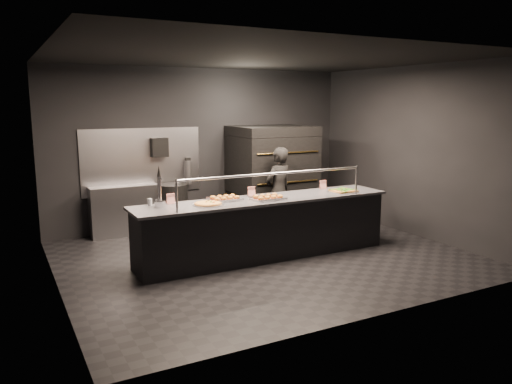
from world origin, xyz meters
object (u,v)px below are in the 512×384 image
Objects in this scene: trash_bin at (174,208)px; square_pizza at (343,191)px; pizza_oven at (272,175)px; slider_tray_a at (225,198)px; fire_extinguisher at (188,172)px; towel_dispenser at (159,147)px; round_pizza at (208,204)px; slider_tray_b at (268,198)px; beer_tap at (160,195)px; service_counter at (265,228)px; prep_shelf at (124,210)px; worker at (278,191)px.

square_pizza is at bearing -46.74° from trash_bin.
pizza_oven is 3.61× the size of slider_tray_a.
towel_dispenser is at bearing -178.96° from fire_extinguisher.
slider_tray_a is (0.35, 0.19, 0.01)m from round_pizza.
pizza_oven is 3.55× the size of slider_tray_b.
pizza_oven reaches higher than slider_tray_b.
beer_tap is 0.69m from round_pizza.
square_pizza is at bearing -84.30° from pizza_oven.
slider_tray_b is 0.61× the size of trash_bin.
beer_tap is at bearing 175.24° from service_counter.
round_pizza reaches higher than prep_shelf.
slider_tray_b is (0.60, -0.24, 0.00)m from slider_tray_a.
service_counter is at bearing -4.76° from beer_tap.
prep_shelf is 2.06× the size of beer_tap.
worker reaches higher than slider_tray_a.
round_pizza is 2.35m from square_pizza.
beer_tap is (-0.70, -2.26, -0.46)m from towel_dispenser.
towel_dispenser is at bearing 166.86° from pizza_oven.
slider_tray_b is 0.34× the size of worker.
worker is at bearing 31.20° from round_pizza.
service_counter is 4.65× the size of trash_bin.
prep_shelf is 2.27× the size of slider_tray_a.
fire_extinguisher is 0.77m from trash_bin.
towel_dispenser is 2.71m from slider_tray_b.
service_counter is 2.82m from prep_shelf.
slider_tray_a is at bearing 158.15° from slider_tray_b.
beer_tap reaches higher than fire_extinguisher.
prep_shelf is (-1.60, 2.32, -0.01)m from service_counter.
slider_tray_b is 1.44m from worker.
service_counter is at bearing 175.77° from square_pizza.
trash_bin is (0.22, 2.20, -0.49)m from round_pizza.
prep_shelf is 2.94m from slider_tray_b.
fire_extinguisher is 1.83m from worker.
service_counter is 2.59× the size of worker.
worker is (0.85, 1.05, 0.33)m from service_counter.
square_pizza reaches higher than prep_shelf.
trash_bin is (0.87, 2.03, -0.64)m from beer_tap.
pizza_oven is 2.32m from slider_tray_b.
service_counter is 3.42× the size of prep_shelf.
slider_tray_b reaches higher than trash_bin.
trash_bin is at bearing 108.72° from service_counter.
round_pizza reaches higher than trash_bin.
slider_tray_a is 2.08m from trash_bin.
beer_tap is at bearing -179.01° from slider_tray_a.
trash_bin is (-0.73, 2.25, -0.51)m from slider_tray_b.
prep_shelf is 0.76× the size of worker.
towel_dispenser is at bearing 72.77° from beer_tap.
beer_tap is 3.01m from square_pizza.
beer_tap is 2.64m from worker.
pizza_oven is at bearing -7.75° from trash_bin.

